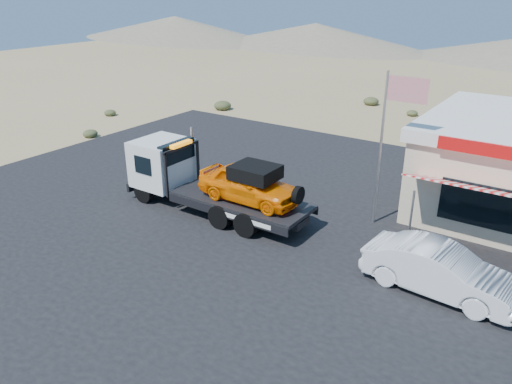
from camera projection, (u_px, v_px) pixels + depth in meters
ground at (211, 235)px, 19.04m from camera, size 120.00×120.00×0.00m
asphalt_lot at (296, 219)px, 20.28m from camera, size 32.00×24.00×0.02m
tow_truck at (211, 179)px, 20.44m from camera, size 8.17×2.42×2.73m
white_sedan at (440, 270)px, 15.23m from camera, size 4.74×1.93×1.53m
flagpole at (388, 133)px, 18.44m from camera, size 1.55×0.10×6.00m
desert_scrub at (143, 124)px, 32.85m from camera, size 25.05×32.15×0.70m
distant_hills at (419, 41)px, 65.34m from camera, size 126.00×48.00×4.20m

